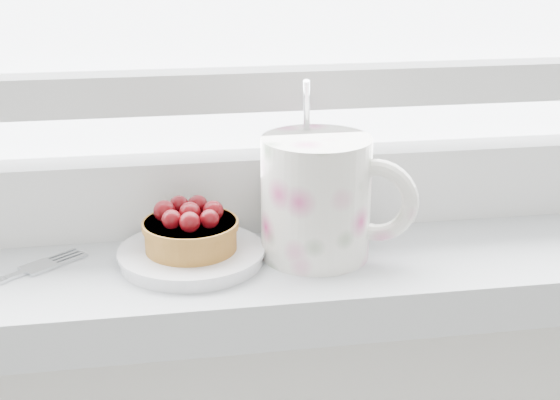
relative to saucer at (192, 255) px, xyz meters
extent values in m
cube|color=silver|center=(0.03, 0.01, -0.03)|extent=(1.60, 0.20, 0.04)
cube|color=silver|center=(0.03, 0.08, 0.03)|extent=(1.30, 0.05, 0.07)
cube|color=silver|center=(0.03, 0.08, 0.12)|extent=(1.30, 0.04, 0.04)
cylinder|color=silver|center=(0.00, 0.00, 0.00)|extent=(0.12, 0.12, 0.01)
cylinder|color=brown|center=(0.00, 0.00, 0.02)|extent=(0.08, 0.08, 0.02)
cylinder|color=brown|center=(0.00, 0.00, 0.03)|extent=(0.08, 0.08, 0.01)
sphere|color=#3F070A|center=(0.00, 0.00, 0.04)|extent=(0.02, 0.02, 0.02)
sphere|color=#3F070A|center=(0.02, 0.00, 0.04)|extent=(0.02, 0.02, 0.02)
sphere|color=#3F070A|center=(0.01, 0.02, 0.04)|extent=(0.02, 0.02, 0.02)
sphere|color=#3F070A|center=(-0.01, 0.02, 0.04)|extent=(0.02, 0.02, 0.02)
sphere|color=#3F070A|center=(-0.02, 0.01, 0.04)|extent=(0.02, 0.02, 0.02)
sphere|color=#3F070A|center=(-0.02, -0.01, 0.04)|extent=(0.02, 0.02, 0.02)
sphere|color=#3F070A|center=(0.00, -0.02, 0.04)|extent=(0.02, 0.02, 0.02)
sphere|color=#3F070A|center=(0.01, -0.01, 0.04)|extent=(0.02, 0.02, 0.02)
cylinder|color=silver|center=(0.11, 0.00, 0.05)|extent=(0.12, 0.12, 0.10)
cylinder|color=black|center=(0.11, 0.00, 0.09)|extent=(0.08, 0.08, 0.01)
torus|color=silver|center=(0.15, -0.02, 0.05)|extent=(0.07, 0.04, 0.07)
cylinder|color=silver|center=(0.10, 0.02, 0.11)|extent=(0.01, 0.03, 0.06)
cube|color=silver|center=(-0.14, -0.01, 0.00)|extent=(0.02, 0.02, 0.00)
cube|color=silver|center=(-0.13, 0.01, 0.00)|extent=(0.03, 0.03, 0.00)
cube|color=silver|center=(-0.10, 0.02, 0.00)|extent=(0.03, 0.02, 0.00)
cube|color=silver|center=(-0.10, 0.02, 0.00)|extent=(0.03, 0.02, 0.00)
cube|color=silver|center=(-0.11, 0.03, 0.00)|extent=(0.03, 0.02, 0.00)
cube|color=silver|center=(-0.11, 0.03, 0.00)|extent=(0.03, 0.02, 0.00)
camera|label=1|loc=(-0.03, -0.61, 0.27)|focal=50.00mm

